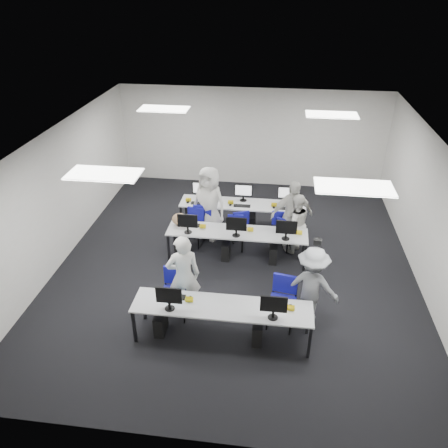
# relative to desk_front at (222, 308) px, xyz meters

# --- Properties ---
(room) EXTENTS (9.00, 9.02, 3.00)m
(room) POSITION_rel_desk_front_xyz_m (0.00, 2.40, 0.82)
(room) COLOR black
(room) RESTS_ON ground
(ceiling_panels) EXTENTS (5.20, 4.60, 0.02)m
(ceiling_panels) POSITION_rel_desk_front_xyz_m (0.00, 2.40, 2.30)
(ceiling_panels) COLOR white
(ceiling_panels) RESTS_ON room
(desk_front) EXTENTS (3.20, 0.70, 0.73)m
(desk_front) POSITION_rel_desk_front_xyz_m (0.00, 0.00, 0.00)
(desk_front) COLOR #B1B3B5
(desk_front) RESTS_ON ground
(desk_mid) EXTENTS (3.20, 0.70, 0.73)m
(desk_mid) POSITION_rel_desk_front_xyz_m (0.00, 2.60, 0.00)
(desk_mid) COLOR #B1B3B5
(desk_mid) RESTS_ON ground
(desk_back) EXTENTS (3.20, 0.70, 0.73)m
(desk_back) POSITION_rel_desk_front_xyz_m (0.00, 4.00, 0.00)
(desk_back) COLOR #B1B3B5
(desk_back) RESTS_ON ground
(equipment_front) EXTENTS (2.51, 0.41, 1.19)m
(equipment_front) POSITION_rel_desk_front_xyz_m (-0.19, -0.02, -0.32)
(equipment_front) COLOR #0C62A7
(equipment_front) RESTS_ON desk_front
(equipment_mid) EXTENTS (2.91, 0.41, 1.19)m
(equipment_mid) POSITION_rel_desk_front_xyz_m (-0.19, 2.58, -0.32)
(equipment_mid) COLOR white
(equipment_mid) RESTS_ON desk_mid
(equipment_back) EXTENTS (2.91, 0.41, 1.19)m
(equipment_back) POSITION_rel_desk_front_xyz_m (0.19, 4.02, -0.32)
(equipment_back) COLOR white
(equipment_back) RESTS_ON desk_back
(chair_0) EXTENTS (0.49, 0.54, 0.98)m
(chair_0) POSITION_rel_desk_front_xyz_m (-0.99, 0.53, -0.37)
(chair_0) COLOR #121189
(chair_0) RESTS_ON ground
(chair_1) EXTENTS (0.57, 0.60, 0.98)m
(chair_1) POSITION_rel_desk_front_xyz_m (1.06, 0.52, -0.37)
(chair_1) COLOR #121189
(chair_1) RESTS_ON ground
(chair_2) EXTENTS (0.51, 0.55, 0.90)m
(chair_2) POSITION_rel_desk_front_xyz_m (-1.12, 3.13, -0.40)
(chair_2) COLOR #121189
(chair_2) RESTS_ON ground
(chair_3) EXTENTS (0.42, 0.46, 0.81)m
(chair_3) POSITION_rel_desk_front_xyz_m (-0.09, 3.07, -0.42)
(chair_3) COLOR #121189
(chair_3) RESTS_ON ground
(chair_4) EXTENTS (0.45, 0.49, 0.90)m
(chair_4) POSITION_rel_desk_front_xyz_m (0.98, 3.19, -0.40)
(chair_4) COLOR #121189
(chair_4) RESTS_ON ground
(chair_5) EXTENTS (0.51, 0.55, 0.96)m
(chair_5) POSITION_rel_desk_front_xyz_m (-0.95, 3.55, -0.38)
(chair_5) COLOR #121189
(chair_5) RESTS_ON ground
(chair_6) EXTENTS (0.56, 0.58, 0.86)m
(chair_6) POSITION_rel_desk_front_xyz_m (-0.04, 3.48, -0.41)
(chair_6) COLOR #121189
(chair_6) RESTS_ON ground
(chair_7) EXTENTS (0.53, 0.55, 0.82)m
(chair_7) POSITION_rel_desk_front_xyz_m (1.12, 3.33, -0.42)
(chair_7) COLOR #121189
(chair_7) RESTS_ON ground
(handbag) EXTENTS (0.40, 0.31, 0.30)m
(handbag) POSITION_rel_desk_front_xyz_m (-1.36, 2.75, 0.20)
(handbag) COLOR tan
(handbag) RESTS_ON desk_mid
(student_0) EXTENTS (0.75, 0.62, 1.77)m
(student_0) POSITION_rel_desk_front_xyz_m (-0.81, 0.58, 0.20)
(student_0) COLOR #B9B7AE
(student_0) RESTS_ON ground
(student_1) EXTENTS (0.88, 0.79, 1.49)m
(student_1) POSITION_rel_desk_front_xyz_m (1.31, 3.11, 0.06)
(student_1) COLOR #B9B7AE
(student_1) RESTS_ON ground
(student_2) EXTENTS (1.08, 0.90, 1.88)m
(student_2) POSITION_rel_desk_front_xyz_m (-0.78, 3.51, 0.26)
(student_2) COLOR #B9B7AE
(student_2) RESTS_ON ground
(student_3) EXTENTS (1.11, 0.74, 1.75)m
(student_3) POSITION_rel_desk_front_xyz_m (1.23, 3.28, 0.19)
(student_3) COLOR #B9B7AE
(student_3) RESTS_ON ground
(photographer) EXTENTS (1.14, 0.80, 1.61)m
(photographer) POSITION_rel_desk_front_xyz_m (1.58, 0.70, 0.12)
(photographer) COLOR gray
(photographer) RESTS_ON ground
(dslr_camera) EXTENTS (0.17, 0.20, 0.10)m
(dslr_camera) POSITION_rel_desk_front_xyz_m (1.62, 0.88, 0.98)
(dslr_camera) COLOR black
(dslr_camera) RESTS_ON photographer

